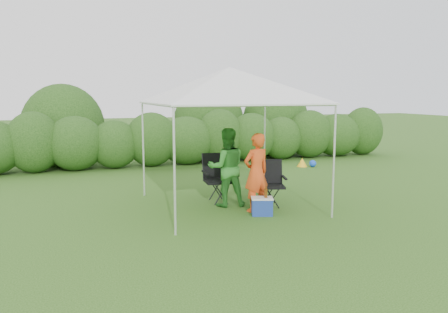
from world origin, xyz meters
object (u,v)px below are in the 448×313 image
object	(u,v)px
man	(256,173)
cooler	(262,206)
chair_left	(217,174)
woman	(227,167)
chair_right	(271,180)
canopy	(229,86)

from	to	relation	value
man	cooler	bearing A→B (deg)	75.71
chair_left	woman	size ratio (longest dim) A/B	0.64
man	woman	bearing A→B (deg)	-68.47
chair_left	chair_right	bearing A→B (deg)	-31.53
chair_right	chair_left	world-z (taller)	chair_left
chair_left	canopy	bearing A→B (deg)	-73.03
canopy	cooler	size ratio (longest dim) A/B	6.42
woman	cooler	xyz separation A→B (m)	(0.40, -0.88, -0.63)
chair_left	cooler	world-z (taller)	chair_left
canopy	chair_right	world-z (taller)	canopy
cooler	chair_left	bearing A→B (deg)	127.60
chair_left	woman	world-z (taller)	woman
chair_right	cooler	distance (m)	0.90
chair_left	man	xyz separation A→B (m)	(0.45, -1.05, 0.19)
cooler	man	bearing A→B (deg)	108.11
canopy	cooler	xyz separation A→B (m)	(0.34, -0.89, -2.29)
woman	cooler	bearing A→B (deg)	122.69
cooler	chair_right	bearing A→B (deg)	72.44
chair_left	cooler	size ratio (longest dim) A/B	2.13
man	woman	size ratio (longest dim) A/B	0.96
man	chair_left	bearing A→B (deg)	-79.82
canopy	man	xyz separation A→B (m)	(0.35, -0.59, -1.69)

